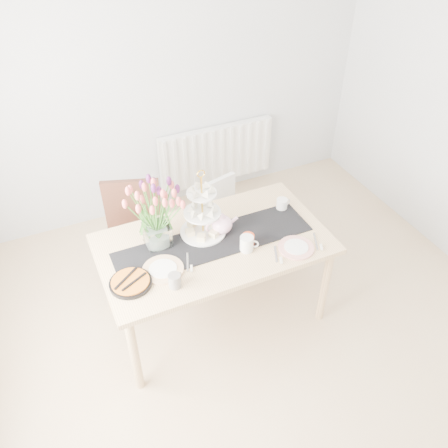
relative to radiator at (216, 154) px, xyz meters
name	(u,v)px	position (x,y,z in m)	size (l,w,h in m)	color
room_shell	(293,229)	(-0.50, -2.19, 0.85)	(4.50, 4.50, 4.50)	tan
radiator	(216,154)	(0.00, 0.00, 0.00)	(1.20, 0.08, 0.60)	white
dining_table	(214,250)	(-0.69, -1.54, 0.22)	(1.60, 0.90, 0.75)	tan
chair_brown	(134,228)	(-1.11, -0.89, 0.08)	(0.57, 0.57, 0.91)	#3C1D16
chair_white	(224,217)	(-0.35, -0.95, -0.01)	(0.48, 0.48, 0.76)	silver
table_runner	(214,241)	(-0.69, -1.54, 0.30)	(1.40, 0.35, 0.01)	black
tulip_vase	(154,206)	(-1.05, -1.40, 0.63)	(0.61, 0.61, 0.52)	silver
cake_stand	(203,218)	(-0.72, -1.42, 0.44)	(0.33, 0.33, 0.48)	gold
teapot	(222,224)	(-0.60, -1.47, 0.37)	(0.24, 0.19, 0.15)	white
cream_jug	(282,204)	(-0.07, -1.40, 0.34)	(0.08, 0.08, 0.08)	silver
tart_tin	(131,283)	(-1.33, -1.69, 0.32)	(0.27, 0.27, 0.03)	black
mug_grey	(175,281)	(-1.08, -1.82, 0.35)	(0.08, 0.08, 0.10)	slate
mug_white	(247,244)	(-0.52, -1.70, 0.36)	(0.09, 0.09, 0.11)	silver
mug_orange	(248,241)	(-0.49, -1.68, 0.35)	(0.08, 0.08, 0.10)	#DA4318
plate_left	(163,270)	(-1.10, -1.66, 0.31)	(0.27, 0.27, 0.01)	silver
plate_right	(296,248)	(-0.20, -1.83, 0.31)	(0.25, 0.25, 0.01)	white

